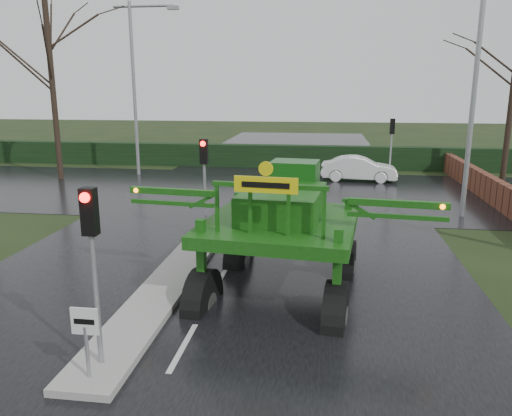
# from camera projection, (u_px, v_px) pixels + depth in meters

# --- Properties ---
(ground) EXTENTS (140.00, 140.00, 0.00)m
(ground) POSITION_uv_depth(u_px,v_px,m) (183.00, 348.00, 10.26)
(ground) COLOR black
(ground) RESTS_ON ground
(road_main) EXTENTS (14.00, 80.00, 0.02)m
(road_main) POSITION_uv_depth(u_px,v_px,m) (252.00, 222.00, 19.89)
(road_main) COLOR black
(road_main) RESTS_ON ground
(road_cross) EXTENTS (80.00, 12.00, 0.02)m
(road_cross) POSITION_uv_depth(u_px,v_px,m) (269.00, 191.00, 25.67)
(road_cross) COLOR black
(road_cross) RESTS_ON ground
(median_island) EXTENTS (1.20, 10.00, 0.16)m
(median_island) POSITION_uv_depth(u_px,v_px,m) (167.00, 285.00, 13.30)
(median_island) COLOR gray
(median_island) RESTS_ON ground
(hedge_row) EXTENTS (44.00, 0.90, 1.50)m
(hedge_row) POSITION_uv_depth(u_px,v_px,m) (282.00, 156.00, 33.20)
(hedge_row) COLOR black
(hedge_row) RESTS_ON ground
(brick_wall) EXTENTS (0.40, 20.00, 1.20)m
(brick_wall) POSITION_uv_depth(u_px,v_px,m) (484.00, 185.00, 24.14)
(brick_wall) COLOR #592D1E
(brick_wall) RESTS_ON ground
(keep_left_sign) EXTENTS (0.50, 0.07, 1.35)m
(keep_left_sign) POSITION_uv_depth(u_px,v_px,m) (85.00, 331.00, 8.74)
(keep_left_sign) COLOR gray
(keep_left_sign) RESTS_ON ground
(traffic_signal_near) EXTENTS (0.26, 0.33, 3.52)m
(traffic_signal_near) POSITION_uv_depth(u_px,v_px,m) (91.00, 240.00, 8.85)
(traffic_signal_near) COLOR gray
(traffic_signal_near) RESTS_ON ground
(traffic_signal_mid) EXTENTS (0.26, 0.33, 3.52)m
(traffic_signal_mid) POSITION_uv_depth(u_px,v_px,m) (204.00, 166.00, 17.04)
(traffic_signal_mid) COLOR gray
(traffic_signal_mid) RESTS_ON ground
(traffic_signal_far) EXTENTS (0.26, 0.33, 3.52)m
(traffic_signal_far) POSITION_uv_depth(u_px,v_px,m) (392.00, 135.00, 28.06)
(traffic_signal_far) COLOR gray
(traffic_signal_far) RESTS_ON ground
(street_light_right) EXTENTS (3.85, 0.30, 10.00)m
(street_light_right) POSITION_uv_depth(u_px,v_px,m) (468.00, 67.00, 19.33)
(street_light_right) COLOR gray
(street_light_right) RESTS_ON ground
(street_light_left_far) EXTENTS (3.85, 0.30, 10.00)m
(street_light_left_far) POSITION_uv_depth(u_px,v_px,m) (138.00, 74.00, 29.19)
(street_light_left_far) COLOR gray
(street_light_left_far) RESTS_ON ground
(tree_left_far) EXTENTS (7.70, 7.70, 13.26)m
(tree_left_far) POSITION_uv_depth(u_px,v_px,m) (49.00, 52.00, 27.56)
(tree_left_far) COLOR black
(tree_left_far) RESTS_ON ground
(crop_sprayer) EXTENTS (8.11, 5.45, 4.55)m
(crop_sprayer) POSITION_uv_depth(u_px,v_px,m) (203.00, 218.00, 12.01)
(crop_sprayer) COLOR black
(crop_sprayer) RESTS_ON ground
(white_sedan) EXTENTS (4.32, 1.75, 1.40)m
(white_sedan) POSITION_uv_depth(u_px,v_px,m) (358.00, 181.00, 28.57)
(white_sedan) COLOR white
(white_sedan) RESTS_ON ground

